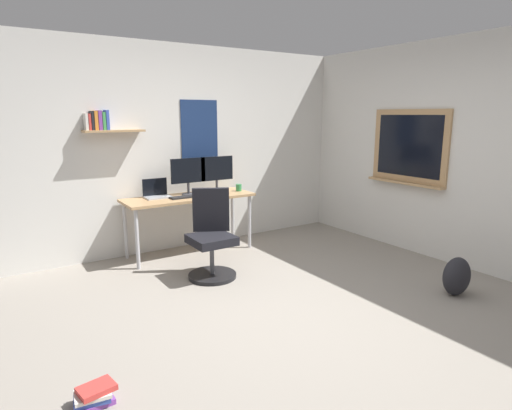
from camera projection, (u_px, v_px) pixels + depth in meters
name	position (u px, v px, depth m)	size (l,w,h in m)	color
ground_plane	(292.00, 314.00, 3.82)	(5.20, 5.20, 0.00)	gray
wall_back	(178.00, 149.00, 5.55)	(5.00, 0.30, 2.60)	silver
wall_right	(464.00, 154.00, 4.88)	(0.22, 5.00, 2.60)	silver
desk	(189.00, 202.00, 5.38)	(1.62, 0.57, 0.74)	tan
office_chair	(212.00, 240.00, 4.65)	(0.54, 0.56, 0.95)	black
laptop	(157.00, 193.00, 5.27)	(0.31, 0.21, 0.23)	#ADAFB5
monitor_primary	(188.00, 174.00, 5.40)	(0.46, 0.17, 0.46)	#38383D
monitor_secondary	(217.00, 171.00, 5.62)	(0.46, 0.17, 0.46)	#38383D
keyboard	(185.00, 197.00, 5.26)	(0.37, 0.13, 0.02)	black
computer_mouse	(206.00, 194.00, 5.41)	(0.10, 0.06, 0.03)	#262628
coffee_mug	(239.00, 188.00, 5.72)	(0.08, 0.08, 0.09)	#338C4C
backpack	(457.00, 276.00, 4.18)	(0.32, 0.22, 0.38)	#232328
book_stack_on_floor	(94.00, 396.00, 2.61)	(0.26, 0.19, 0.13)	#7A3D99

